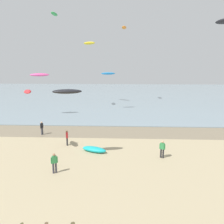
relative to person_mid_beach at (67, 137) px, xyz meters
name	(u,v)px	position (x,y,z in m)	size (l,w,h in m)	color
wet_sand_strip	(86,132)	(1.29, 5.23, -0.91)	(120.00, 5.30, 0.01)	#84755B
sea	(106,94)	(1.29, 42.88, -0.87)	(160.00, 70.00, 0.10)	#7F939E
person_mid_beach	(67,137)	(0.00, 0.00, 0.00)	(0.32, 0.55, 1.71)	#232328
person_by_waterline	(162,149)	(9.87, -3.00, 0.00)	(0.52, 0.36, 1.71)	#232328
person_left_flank	(42,128)	(-4.12, 3.72, 0.00)	(0.30, 0.55, 1.71)	#4C4C56
person_right_flank	(54,163)	(0.54, -6.54, 0.00)	(0.51, 0.37, 1.71)	#383842
grounded_kite	(94,149)	(3.21, -1.80, -0.65)	(2.63, 0.95, 0.53)	#19B2B7
kite_aloft_0	(28,92)	(-3.00, -2.39, 5.30)	(2.00, 0.64, 0.32)	red
kite_aloft_1	(40,75)	(-7.58, 13.56, 6.16)	(3.12, 1.00, 0.50)	#E54C99
kite_aloft_5	(108,74)	(3.35, 19.46, 6.15)	(2.65, 0.85, 0.42)	#2384D1
kite_aloft_6	(54,14)	(-6.03, 18.42, 16.48)	(2.90, 0.93, 0.46)	green
kite_aloft_7	(67,91)	(1.15, -3.77, 5.49)	(2.59, 0.83, 0.42)	black
kite_aloft_9	(124,28)	(6.28, 28.56, 15.66)	(3.12, 1.00, 0.50)	orange
kite_aloft_10	(89,43)	(-1.09, 26.31, 12.23)	(3.36, 1.08, 0.54)	yellow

